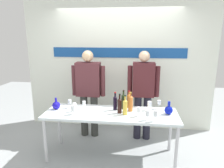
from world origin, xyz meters
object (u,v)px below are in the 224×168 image
wine_bottle_0 (129,100)px  wine_glass_right_0 (155,114)px  decanter_blue_left (56,105)px  wine_bottle_3 (123,101)px  wine_glass_left_2 (70,102)px  wine_glass_right_4 (149,104)px  decanter_blue_right (169,110)px  presenter_left (89,88)px  wine_bottle_1 (125,106)px  wine_glass_right_2 (139,110)px  wine_bottle_2 (120,105)px  wine_bottle_5 (131,103)px  wine_glass_right_3 (159,103)px  presenter_right (143,91)px  wine_bottle_4 (115,102)px  wine_glass_left_0 (84,103)px  wine_glass_right_1 (147,113)px  wine_glass_left_1 (73,108)px  display_table (111,116)px  wine_glass_left_3 (75,106)px

wine_bottle_0 → wine_glass_right_0: (0.40, -0.53, -0.01)m
decanter_blue_left → wine_bottle_3: 1.12m
wine_glass_left_2 → wine_glass_right_4: size_ratio=0.99×
decanter_blue_right → presenter_left: size_ratio=0.12×
wine_bottle_1 → wine_glass_right_2: wine_bottle_1 is taller
wine_bottle_2 → wine_bottle_5: bearing=33.3°
wine_glass_right_3 → wine_glass_right_0: bearing=-100.9°
presenter_right → wine_bottle_2: presenter_right is taller
wine_bottle_4 → wine_glass_left_0: 0.52m
wine_bottle_2 → wine_bottle_5: (0.17, 0.11, 0.01)m
wine_glass_right_1 → wine_glass_right_4: size_ratio=1.02×
wine_glass_right_4 → wine_glass_right_2: bearing=-121.6°
presenter_left → wine_bottle_4: 0.79m
decanter_blue_right → wine_bottle_0: (-0.63, 0.23, 0.06)m
wine_glass_left_1 → wine_glass_right_1: (1.13, -0.09, 0.00)m
display_table → wine_glass_right_3: size_ratio=14.37×
decanter_blue_right → wine_bottle_5: bearing=173.7°
wine_glass_left_3 → wine_glass_right_1: (1.15, -0.21, 0.01)m
wine_bottle_0 → wine_bottle_3: wine_bottle_3 is taller
display_table → wine_bottle_1: 0.30m
display_table → wine_bottle_0: (0.27, 0.28, 0.19)m
presenter_right → wine_bottle_4: (-0.46, -0.54, -0.07)m
wine_bottle_5 → wine_glass_left_2: (-1.02, 0.01, -0.03)m
wine_bottle_5 → wine_glass_right_1: bearing=-53.4°
wine_bottle_1 → wine_glass_right_1: size_ratio=2.07×
wine_bottle_2 → wine_bottle_3: bearing=77.2°
wine_glass_left_1 → wine_glass_right_0: 1.25m
presenter_right → wine_bottle_3: presenter_right is taller
wine_glass_left_2 → wine_glass_right_3: (1.49, 0.15, 0.00)m
display_table → wine_glass_left_1: bearing=-166.2°
display_table → presenter_right: bearing=52.6°
display_table → wine_glass_right_2: bearing=-12.8°
wine_bottle_5 → wine_glass_right_3: size_ratio=2.16×
presenter_right → wine_glass_left_0: size_ratio=13.05×
wine_glass_right_0 → wine_bottle_1: bearing=155.3°
display_table → wine_bottle_3: wine_bottle_3 is taller
wine_glass_left_1 → wine_glass_right_4: 1.23m
decanter_blue_right → wine_glass_right_2: bearing=-162.8°
wine_glass_left_3 → wine_glass_right_3: bearing=12.2°
wine_glass_left_3 → wine_glass_right_0: wine_glass_right_0 is taller
display_table → wine_glass_right_4: 0.66m
decanter_blue_right → wine_bottle_2: 0.77m
decanter_blue_left → wine_glass_right_1: decanter_blue_left is taller
wine_glass_right_4 → wine_bottle_0: bearing=165.6°
wine_bottle_1 → wine_glass_right_2: bearing=-13.2°
wine_bottle_0 → wine_bottle_1: (-0.05, -0.33, 0.00)m
presenter_left → wine_glass_right_1: presenter_left is taller
presenter_right → wine_bottle_0: 0.47m
decanter_blue_left → wine_glass_right_4: 1.54m
wine_glass_left_0 → wine_glass_right_2: (0.90, -0.23, 0.01)m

